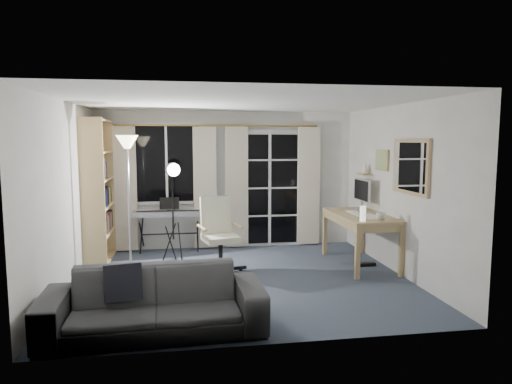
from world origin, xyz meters
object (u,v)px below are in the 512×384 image
at_px(torchiere_lamp, 128,162).
at_px(mug, 381,215).
at_px(desk, 360,220).
at_px(monitor, 362,191).
at_px(bookshelf, 95,195).
at_px(sofa, 154,291).
at_px(keyboard_piano, 169,214).
at_px(studio_light, 173,181).
at_px(office_chair, 218,228).

xyz_separation_m(torchiere_lamp, mug, (3.53, -0.71, -0.74)).
height_order(desk, monitor, monitor).
bearing_deg(bookshelf, monitor, -6.04).
height_order(bookshelf, monitor, bookshelf).
bearing_deg(sofa, torchiere_lamp, 100.00).
bearing_deg(keyboard_piano, bookshelf, -161.27).
bearing_deg(studio_light, office_chair, -55.55).
bearing_deg(desk, bookshelf, 167.13).
bearing_deg(monitor, office_chair, -170.44).
bearing_deg(bookshelf, torchiere_lamp, -48.52).
relative_size(keyboard_piano, desk, 0.82).
bearing_deg(monitor, bookshelf, 173.67).
relative_size(studio_light, office_chair, 1.47).
height_order(torchiere_lamp, monitor, torchiere_lamp).
distance_m(torchiere_lamp, monitor, 3.67).
xyz_separation_m(studio_light, monitor, (3.00, -0.13, -0.19)).
bearing_deg(monitor, keyboard_piano, 165.23).
height_order(desk, mug, mug).
bearing_deg(desk, mug, -79.59).
distance_m(keyboard_piano, office_chair, 1.40).
distance_m(keyboard_piano, monitor, 3.21).
xyz_separation_m(studio_light, desk, (2.81, -0.58, -0.59)).
relative_size(bookshelf, keyboard_piano, 1.84).
xyz_separation_m(office_chair, desk, (2.17, -0.01, 0.05)).
relative_size(desk, monitor, 2.61).
distance_m(office_chair, monitor, 2.45).
height_order(torchiere_lamp, sofa, torchiere_lamp).
distance_m(studio_light, desk, 2.93).
bearing_deg(torchiere_lamp, office_chair, -8.72).
xyz_separation_m(monitor, sofa, (-3.15, -2.48, -0.66)).
bearing_deg(sofa, mug, 24.67).
relative_size(bookshelf, office_chair, 2.06).
distance_m(bookshelf, sofa, 3.14).
xyz_separation_m(torchiere_lamp, keyboard_piano, (0.54, 1.01, -0.92)).
bearing_deg(office_chair, sofa, -123.63).
bearing_deg(torchiere_lamp, sofa, -78.01).
bearing_deg(keyboard_piano, monitor, -13.15).
distance_m(torchiere_lamp, office_chair, 1.59).
height_order(bookshelf, desk, bookshelf).
bearing_deg(monitor, sofa, -142.64).
relative_size(bookshelf, sofa, 1.03).
distance_m(keyboard_piano, studio_light, 0.89).
bearing_deg(desk, office_chair, 178.74).
bearing_deg(torchiere_lamp, desk, -3.46).
bearing_deg(sofa, office_chair, 67.04).
distance_m(bookshelf, studio_light, 1.25).
height_order(studio_light, desk, studio_light).
height_order(keyboard_piano, mug, keyboard_piano).
relative_size(torchiere_lamp, mug, 15.29).
distance_m(torchiere_lamp, desk, 3.55).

